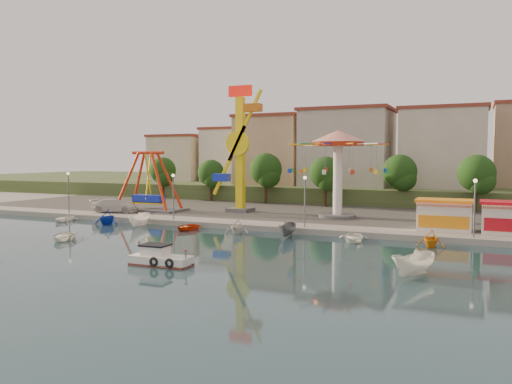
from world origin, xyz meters
The scene contains 36 objects.
ground centered at (0.00, 0.00, 0.00)m, with size 200.00×200.00×0.00m, color #152E3A.
quay_deck centered at (0.00, 62.00, 0.30)m, with size 200.00×100.00×0.60m, color #9E998E.
asphalt_pad centered at (0.00, 30.00, 0.60)m, with size 90.00×28.00×0.01m, color #4C4944.
hill_terrace centered at (0.00, 67.00, 1.50)m, with size 200.00×60.00×3.00m, color #384C26.
pirate_ship_ride centered at (-16.47, 19.79, 4.39)m, with size 10.00×5.00×8.00m.
kamikaze_tower centered at (-4.15, 23.13, 8.55)m, with size 5.15×3.10×16.50m.
wave_swinger centered at (9.01, 22.23, 8.20)m, with size 11.60×11.60×10.40m.
booth_left centered at (21.29, 16.49, 2.16)m, with size 5.40×3.78×3.08m.
booth_mid centered at (27.13, 16.49, 2.16)m, with size 5.40×3.78×3.08m.
lamp_post_0 centered at (-24.00, 13.00, 3.10)m, with size 0.14×0.14×5.00m, color #59595E.
lamp_post_1 centered at (-8.00, 13.00, 3.10)m, with size 0.14×0.14×5.00m, color #59595E.
lamp_post_2 centered at (8.00, 13.00, 3.10)m, with size 0.14×0.14×5.00m, color #59595E.
lamp_post_3 centered at (24.00, 13.00, 3.10)m, with size 0.14×0.14×5.00m, color #59595E.
tree_0 centered at (-26.00, 36.98, 5.47)m, with size 4.60×4.60×7.19m.
tree_1 centered at (-16.00, 36.24, 5.20)m, with size 4.35×4.35×6.80m.
tree_2 centered at (-6.00, 35.81, 5.92)m, with size 5.02×5.02×7.85m.
tree_3 centered at (4.00, 34.36, 5.55)m, with size 4.68×4.68×7.32m.
tree_4 centered at (14.00, 37.35, 5.75)m, with size 4.86×4.86×7.60m.
tree_5 centered at (24.00, 35.54, 5.71)m, with size 4.83×4.83×7.54m.
building_0 centered at (-33.37, 46.06, 8.93)m, with size 9.26×9.53×11.87m, color beige.
building_1 centered at (-21.33, 51.38, 7.32)m, with size 12.33×9.01×8.63m, color silver.
building_2 centered at (-8.19, 51.96, 8.62)m, with size 11.95×9.28×11.23m, color tan.
building_3 centered at (5.60, 48.80, 7.60)m, with size 12.59×10.50×9.20m, color beige.
building_4 centered at (19.07, 52.20, 7.62)m, with size 10.75×9.23×9.24m, color beige.
cabin_motorboat centered at (3.25, -5.86, 0.43)m, with size 4.63×1.98×1.61m.
rowboat_a centered at (-11.28, -0.53, 0.41)m, with size 2.84×3.97×0.82m, color white.
skiff centered at (20.54, -2.09, 0.81)m, with size 1.58×4.20×1.62m, color white.
van centered at (-19.00, 15.96, 1.49)m, with size 2.48×6.11×1.77m, color silver.
moored_boat_0 centered at (-21.74, 9.80, 0.37)m, with size 2.55×3.56×0.74m, color white.
moored_boat_1 centered at (-15.05, 9.80, 0.87)m, with size 2.84×3.29×1.73m, color #1637C0.
moored_boat_2 centered at (-10.46, 9.80, 0.79)m, with size 1.53×4.07×1.57m, color white.
moored_boat_3 centered at (-4.21, 9.80, 0.36)m, with size 2.49×3.48×0.72m, color #C23B0F.
moored_boat_4 centered at (1.84, 9.80, 0.78)m, with size 2.55×2.95×1.56m, color silver.
moored_boat_5 centered at (7.33, 9.80, 0.70)m, with size 1.37×3.65×1.41m, color #5B5C61.
moored_boat_6 centered at (13.81, 9.80, 0.40)m, with size 2.73×3.82×0.79m, color white.
moored_boat_7 centered at (20.64, 9.80, 0.76)m, with size 2.49×2.88×1.52m, color orange.
Camera 1 is at (24.22, -35.66, 7.83)m, focal length 35.00 mm.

